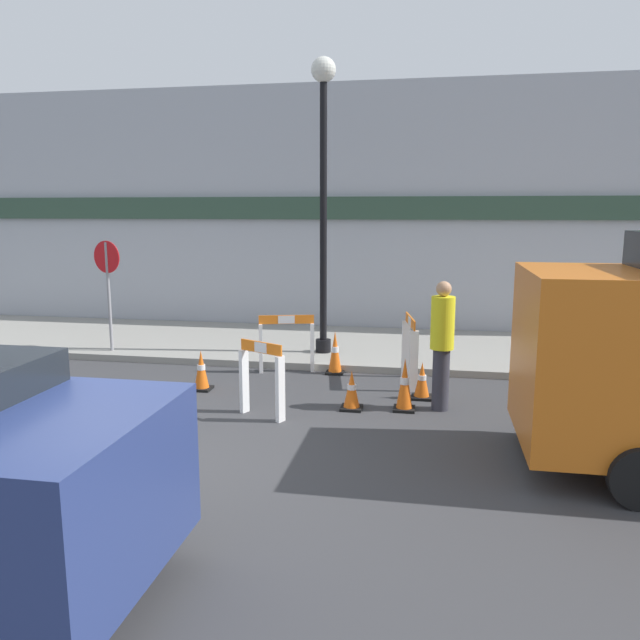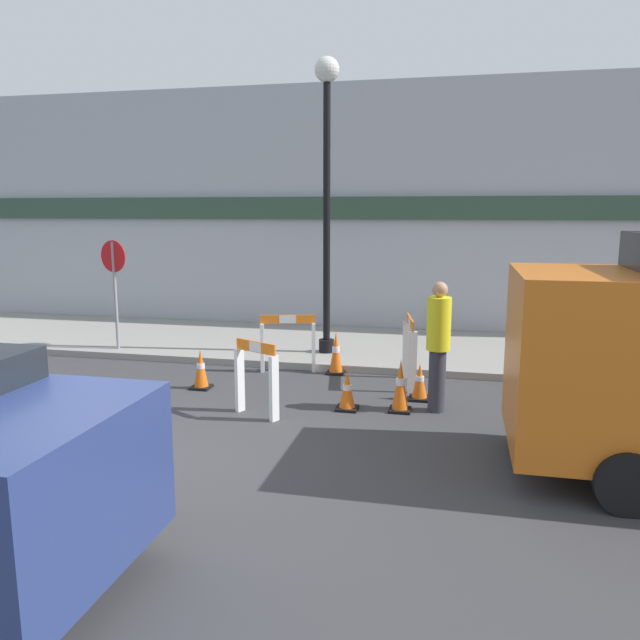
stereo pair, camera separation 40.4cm
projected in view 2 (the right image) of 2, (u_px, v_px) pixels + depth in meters
The scene contains 14 objects.
ground_plane at pixel (128, 469), 6.74m from camera, with size 60.00×60.00×0.00m, color #38383A.
sidewalk_slab at pixel (286, 343), 12.79m from camera, with size 18.00×3.61×0.12m.
storefront_facade at pixel (307, 210), 14.13m from camera, with size 18.00×0.22×5.50m.
streetlamp_post at pixel (327, 168), 11.15m from camera, with size 0.44×0.44×5.27m.
stop_sign at pixel (114, 276), 11.78m from camera, with size 0.59×0.17×2.08m.
barricade_0 at pixel (288, 341), 10.70m from camera, with size 0.95×0.37×1.00m.
barricade_1 at pixel (256, 377), 8.39m from camera, with size 0.70×0.44×1.04m.
barricade_2 at pixel (410, 348), 9.89m from camera, with size 0.30×0.93×1.10m.
traffic_cone_0 at pixel (201, 370), 9.73m from camera, with size 0.30×0.30×0.63m.
traffic_cone_1 at pixel (336, 353), 10.60m from camera, with size 0.30×0.30×0.74m.
traffic_cone_2 at pixel (420, 382), 9.16m from camera, with size 0.30×0.30×0.55m.
traffic_cone_3 at pixel (347, 391), 8.70m from camera, with size 0.30×0.30×0.56m.
traffic_cone_4 at pixel (400, 386), 8.61m from camera, with size 0.30×0.30×0.74m.
person_worker at pixel (438, 342), 8.52m from camera, with size 0.42×0.42×1.81m.
Camera 2 is at (3.42, -5.75, 2.77)m, focal length 35.00 mm.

